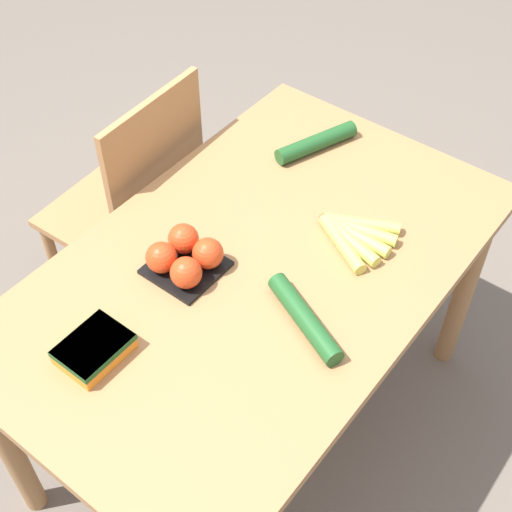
# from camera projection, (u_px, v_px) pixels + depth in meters

# --- Properties ---
(ground_plane) EXTENTS (12.00, 12.00, 0.00)m
(ground_plane) POSITION_uv_depth(u_px,v_px,m) (256.00, 422.00, 2.26)
(ground_plane) COLOR #665B51
(dining_table) EXTENTS (1.32, 0.81, 0.74)m
(dining_table) POSITION_uv_depth(u_px,v_px,m) (256.00, 293.00, 1.79)
(dining_table) COLOR #9E7044
(dining_table) RESTS_ON ground_plane
(chair) EXTENTS (0.44, 0.42, 0.94)m
(chair) POSITION_uv_depth(u_px,v_px,m) (136.00, 209.00, 2.22)
(chair) COLOR #A87547
(chair) RESTS_ON ground_plane
(banana_bunch) EXTENTS (0.20, 0.20, 0.03)m
(banana_bunch) POSITION_uv_depth(u_px,v_px,m) (353.00, 234.00, 1.76)
(banana_bunch) COLOR brown
(banana_bunch) RESTS_ON dining_table
(tomato_pack) EXTENTS (0.16, 0.16, 0.09)m
(tomato_pack) POSITION_uv_depth(u_px,v_px,m) (185.00, 257.00, 1.67)
(tomato_pack) COLOR black
(tomato_pack) RESTS_ON dining_table
(carrot_bag) EXTENTS (0.15, 0.11, 0.04)m
(carrot_bag) POSITION_uv_depth(u_px,v_px,m) (94.00, 348.00, 1.52)
(carrot_bag) COLOR orange
(carrot_bag) RESTS_ON dining_table
(cucumber_near) EXTENTS (0.14, 0.25, 0.05)m
(cucumber_near) POSITION_uv_depth(u_px,v_px,m) (305.00, 318.00, 1.57)
(cucumber_near) COLOR #1E5123
(cucumber_near) RESTS_ON dining_table
(cucumber_far) EXTENTS (0.25, 0.13, 0.05)m
(cucumber_far) POSITION_uv_depth(u_px,v_px,m) (316.00, 143.00, 2.00)
(cucumber_far) COLOR #1E5123
(cucumber_far) RESTS_ON dining_table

